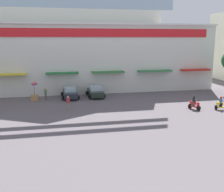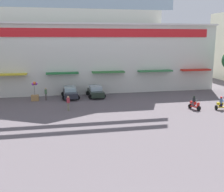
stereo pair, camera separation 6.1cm
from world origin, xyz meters
name	(u,v)px [view 1 (the left image)]	position (x,y,z in m)	size (l,w,h in m)	color
ground_plane	(108,136)	(0.00, 13.00, 0.00)	(128.00, 128.00, 0.00)	#60575C
colonial_building	(79,36)	(0.00, 37.21, 8.09)	(39.27, 19.80, 19.05)	silver
parked_car_0	(70,92)	(-2.21, 28.13, 0.75)	(2.36, 4.44, 1.49)	#262831
parked_car_1	(95,91)	(1.18, 28.11, 0.75)	(2.37, 4.25, 1.49)	#212C22
scooter_rider_1	(194,104)	(10.98, 19.35, 0.64)	(0.96, 1.48, 1.52)	black
scooter_rider_2	(221,104)	(13.83, 18.60, 0.63)	(1.39, 0.75, 1.53)	black
pedestrian_0	(68,102)	(-2.72, 21.61, 0.94)	(0.36, 0.36, 1.64)	#736E56
pedestrian_1	(46,93)	(-5.30, 27.36, 0.93)	(0.39, 0.39, 1.61)	#4C4541
balloon_vendor_cart	(35,93)	(-6.64, 27.26, 1.03)	(0.93, 0.81, 2.52)	#A07746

